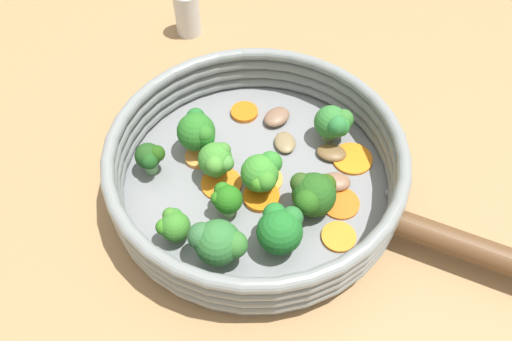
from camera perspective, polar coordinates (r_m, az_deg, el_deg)
ground_plane at (r=0.58m, az=0.00°, el=-1.96°), size 4.00×4.00×0.00m
skillet at (r=0.57m, az=0.00°, el=-1.45°), size 0.31×0.31×0.02m
skillet_rim_wall at (r=0.54m, az=0.00°, el=0.94°), size 0.32×0.32×0.06m
skillet_handle at (r=0.54m, az=23.96°, el=-8.30°), size 0.17×0.05×0.03m
skillet_rivet_left at (r=0.52m, az=12.87°, el=-8.83°), size 0.01×0.01×0.01m
skillet_rivet_right at (r=0.56m, az=14.99°, el=-2.55°), size 0.01×0.01×0.01m
carrot_slice_0 at (r=0.58m, az=-6.64°, el=1.50°), size 0.04×0.04×0.01m
carrot_slice_1 at (r=0.54m, az=0.61°, el=-2.97°), size 0.06×0.06×0.01m
carrot_slice_2 at (r=0.56m, az=0.96°, el=-0.75°), size 0.06×0.06×0.00m
carrot_slice_3 at (r=0.63m, az=-1.34°, el=6.69°), size 0.04×0.04×0.01m
carrot_slice_4 at (r=0.53m, az=9.43°, el=-7.48°), size 0.05×0.05×0.00m
carrot_slice_5 at (r=0.59m, az=10.93°, el=1.33°), size 0.06×0.06×0.00m
carrot_slice_6 at (r=0.55m, az=9.60°, el=-3.70°), size 0.05×0.05×0.00m
carrot_slice_7 at (r=0.56m, az=-3.98°, el=-1.49°), size 0.06×0.06×0.00m
broccoli_floret_0 at (r=0.58m, az=8.94°, el=5.37°), size 0.05×0.04×0.05m
broccoli_floret_1 at (r=0.56m, az=-11.99°, el=1.54°), size 0.03×0.03×0.04m
broccoli_floret_2 at (r=0.49m, az=2.79°, el=-6.66°), size 0.05×0.05×0.05m
broccoli_floret_3 at (r=0.53m, az=0.69°, el=-0.34°), size 0.04×0.05×0.05m
broccoli_floret_4 at (r=0.52m, az=-3.40°, el=-3.23°), size 0.03×0.03×0.04m
broccoli_floret_5 at (r=0.51m, az=-9.41°, el=-6.18°), size 0.03×0.03×0.04m
broccoli_floret_6 at (r=0.48m, az=-4.39°, el=-8.19°), size 0.06×0.05×0.05m
broccoli_floret_7 at (r=0.57m, az=-6.70°, el=4.46°), size 0.05×0.05×0.05m
broccoli_floret_8 at (r=0.52m, az=6.53°, el=-2.67°), size 0.05×0.05×0.05m
broccoli_floret_9 at (r=0.54m, az=-4.52°, el=1.20°), size 0.04×0.04×0.05m
mushroom_piece_0 at (r=0.56m, az=9.08°, el=-1.29°), size 0.04×0.03×0.01m
mushroom_piece_1 at (r=0.62m, az=2.46°, el=6.12°), size 0.04×0.04×0.01m
mushroom_piece_2 at (r=0.59m, az=3.32°, el=3.22°), size 0.04×0.04×0.01m
mushroom_piece_3 at (r=0.59m, az=8.62°, el=2.03°), size 0.04×0.03×0.01m
salt_shaker at (r=0.76m, az=-7.97°, el=18.12°), size 0.04×0.04×0.09m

